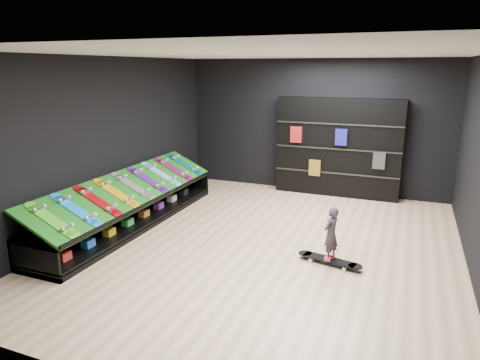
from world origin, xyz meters
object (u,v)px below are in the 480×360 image
at_px(floor_skateboard, 329,261).
at_px(child, 330,244).
at_px(back_shelving, 338,148).
at_px(display_rack, 132,212).

distance_m(floor_skateboard, child, 0.28).
relative_size(back_shelving, floor_skateboard, 2.76).
height_order(back_shelving, child, back_shelving).
bearing_deg(floor_skateboard, back_shelving, 110.57).
relative_size(display_rack, back_shelving, 1.66).
bearing_deg(floor_skateboard, child, 0.00).
xyz_separation_m(display_rack, child, (3.67, -0.32, 0.08)).
distance_m(display_rack, child, 3.68).
xyz_separation_m(display_rack, back_shelving, (3.14, 3.32, 0.83)).
relative_size(display_rack, floor_skateboard, 4.59).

